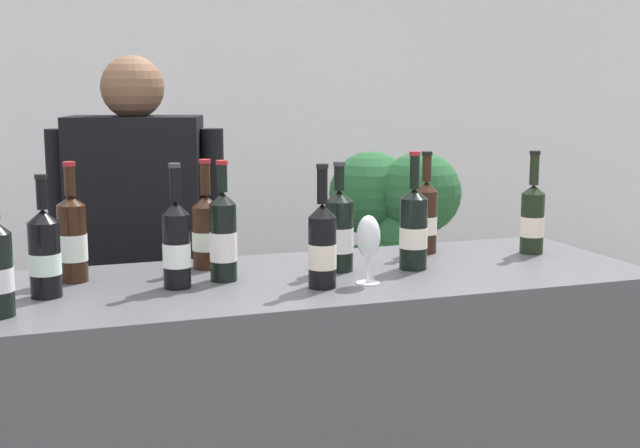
# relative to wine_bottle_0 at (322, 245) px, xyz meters

# --- Properties ---
(wall_back) EXTENTS (8.00, 0.10, 2.80)m
(wall_back) POSITION_rel_wine_bottle_0_xyz_m (-0.12, 2.75, 0.29)
(wall_back) COLOR white
(wall_back) RESTS_ON ground_plane
(counter) EXTENTS (2.24, 0.70, 1.00)m
(counter) POSITION_rel_wine_bottle_0_xyz_m (-0.12, 0.15, -0.62)
(counter) COLOR #4C4C51
(counter) RESTS_ON ground_plane
(wine_bottle_0) EXTENTS (0.08, 0.08, 0.34)m
(wine_bottle_0) POSITION_rel_wine_bottle_0_xyz_m (0.00, 0.00, 0.00)
(wine_bottle_0) COLOR black
(wine_bottle_0) RESTS_ON counter
(wine_bottle_3) EXTENTS (0.08, 0.08, 0.34)m
(wine_bottle_3) POSITION_rel_wine_bottle_0_xyz_m (-0.37, 0.13, 0.00)
(wine_bottle_3) COLOR black
(wine_bottle_3) RESTS_ON counter
(wine_bottle_4) EXTENTS (0.08, 0.08, 0.34)m
(wine_bottle_4) POSITION_rel_wine_bottle_0_xyz_m (-0.23, 0.17, 0.01)
(wine_bottle_4) COLOR black
(wine_bottle_4) RESTS_ON counter
(wine_bottle_5) EXTENTS (0.07, 0.07, 0.33)m
(wine_bottle_5) POSITION_rel_wine_bottle_0_xyz_m (0.48, 0.35, 0.00)
(wine_bottle_5) COLOR black
(wine_bottle_5) RESTS_ON counter
(wine_bottle_6) EXTENTS (0.08, 0.08, 0.32)m
(wine_bottle_6) POSITION_rel_wine_bottle_0_xyz_m (-0.71, 0.14, -0.00)
(wine_bottle_6) COLOR black
(wine_bottle_6) RESTS_ON counter
(wine_bottle_7) EXTENTS (0.08, 0.08, 0.34)m
(wine_bottle_7) POSITION_rel_wine_bottle_0_xyz_m (-0.63, 0.30, 0.01)
(wine_bottle_7) COLOR black
(wine_bottle_7) RESTS_ON counter
(wine_bottle_8) EXTENTS (0.08, 0.08, 0.35)m
(wine_bottle_8) POSITION_rel_wine_bottle_0_xyz_m (0.33, 0.13, 0.01)
(wine_bottle_8) COLOR black
(wine_bottle_8) RESTS_ON counter
(wine_bottle_9) EXTENTS (0.09, 0.09, 0.32)m
(wine_bottle_9) POSITION_rel_wine_bottle_0_xyz_m (0.12, 0.18, 0.00)
(wine_bottle_9) COLOR black
(wine_bottle_9) RESTS_ON counter
(wine_bottle_10) EXTENTS (0.08, 0.08, 0.33)m
(wine_bottle_10) POSITION_rel_wine_bottle_0_xyz_m (0.80, 0.23, -0.00)
(wine_bottle_10) COLOR black
(wine_bottle_10) RESTS_ON counter
(wine_bottle_11) EXTENTS (0.09, 0.09, 0.33)m
(wine_bottle_11) POSITION_rel_wine_bottle_0_xyz_m (-0.25, 0.35, -0.00)
(wine_bottle_11) COLOR black
(wine_bottle_11) RESTS_ON counter
(wine_glass) EXTENTS (0.07, 0.07, 0.19)m
(wine_glass) POSITION_rel_wine_bottle_0_xyz_m (0.13, -0.00, 0.01)
(wine_glass) COLOR silver
(wine_glass) RESTS_ON counter
(person_server) EXTENTS (0.59, 0.36, 1.64)m
(person_server) POSITION_rel_wine_bottle_0_xyz_m (-0.38, 0.88, -0.31)
(person_server) COLOR black
(person_server) RESTS_ON ground_plane
(potted_shrub) EXTENTS (0.57, 0.57, 1.23)m
(potted_shrub) POSITION_rel_wine_bottle_0_xyz_m (0.88, 1.52, -0.28)
(potted_shrub) COLOR brown
(potted_shrub) RESTS_ON ground_plane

